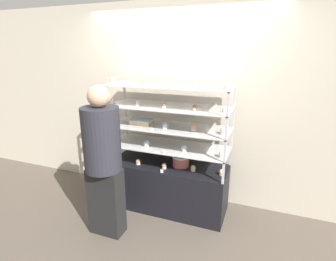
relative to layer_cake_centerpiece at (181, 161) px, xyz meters
name	(u,v)px	position (x,y,z in m)	size (l,w,h in m)	color
ground_plane	(168,206)	(-0.17, -0.01, -0.68)	(20.00, 20.00, 0.00)	brown
back_wall	(179,105)	(-0.17, 0.41, 0.62)	(8.00, 0.05, 2.60)	beige
display_base	(168,186)	(-0.17, -0.01, -0.38)	(1.49, 0.55, 0.61)	black
display_riser_lower	(168,147)	(-0.17, -0.01, 0.17)	(1.49, 0.55, 0.25)	#B7B7BC
display_riser_middle	(168,128)	(-0.17, -0.01, 0.41)	(1.49, 0.55, 0.25)	#B7B7BC
display_riser_upper	(168,107)	(-0.17, -0.01, 0.66)	(1.49, 0.55, 0.25)	#B7B7BC
display_riser_top	(168,86)	(-0.17, -0.01, 0.91)	(1.49, 0.55, 0.25)	#B7B7BC
layer_cake_centerpiece	(181,161)	(0.00, 0.00, 0.00)	(0.21, 0.21, 0.14)	#C66660
sheet_cake_frosted	(142,122)	(-0.51, -0.03, 0.46)	(0.26, 0.18, 0.06)	#DBBC84
cupcake_0	(117,157)	(-0.86, -0.09, -0.04)	(0.06, 0.06, 0.07)	white
cupcake_1	(138,162)	(-0.52, -0.14, -0.04)	(0.06, 0.06, 0.07)	beige
cupcake_2	(164,166)	(-0.17, -0.14, -0.04)	(0.06, 0.06, 0.07)	beige
cupcake_3	(193,168)	(0.18, -0.08, -0.04)	(0.06, 0.06, 0.07)	white
cupcake_4	(222,172)	(0.52, -0.07, -0.04)	(0.06, 0.06, 0.07)	#CCB28C
price_tag_0	(162,171)	(-0.15, -0.26, -0.05)	(0.04, 0.00, 0.04)	white
cupcake_5	(117,139)	(-0.84, -0.10, 0.21)	(0.06, 0.06, 0.08)	white
cupcake_6	(147,144)	(-0.41, -0.12, 0.21)	(0.06, 0.06, 0.08)	white
cupcake_7	(184,148)	(0.07, -0.11, 0.21)	(0.06, 0.06, 0.08)	#CCB28C
cupcake_8	(222,155)	(0.52, -0.15, 0.21)	(0.06, 0.06, 0.08)	white
price_tag_1	(165,152)	(-0.11, -0.26, 0.20)	(0.04, 0.00, 0.04)	white
cupcake_9	(114,121)	(-0.84, -0.14, 0.46)	(0.06, 0.06, 0.07)	white
cupcake_10	(165,126)	(-0.17, -0.10, 0.46)	(0.06, 0.06, 0.07)	white
cupcake_11	(194,128)	(0.17, -0.07, 0.46)	(0.06, 0.06, 0.07)	beige
cupcake_12	(223,131)	(0.51, -0.07, 0.46)	(0.06, 0.06, 0.07)	beige
price_tag_2	(152,130)	(-0.26, -0.26, 0.45)	(0.04, 0.00, 0.04)	white
cupcake_13	(113,101)	(-0.87, -0.09, 0.71)	(0.05, 0.05, 0.07)	beige
cupcake_14	(138,103)	(-0.52, -0.10, 0.71)	(0.05, 0.05, 0.07)	white
cupcake_15	(164,106)	(-0.17, -0.14, 0.71)	(0.05, 0.05, 0.07)	white
cupcake_16	(194,108)	(0.19, -0.12, 0.71)	(0.05, 0.05, 0.07)	#CCB28C
cupcake_17	(225,109)	(0.51, -0.09, 0.71)	(0.05, 0.05, 0.07)	white
price_tag_3	(137,107)	(-0.44, -0.26, 0.70)	(0.04, 0.00, 0.04)	white
cupcake_18	(113,80)	(-0.85, -0.08, 0.96)	(0.07, 0.07, 0.08)	beige
cupcake_19	(145,82)	(-0.41, -0.12, 0.96)	(0.07, 0.07, 0.08)	white
cupcake_20	(184,84)	(0.06, -0.13, 0.96)	(0.07, 0.07, 0.08)	white
cupcake_21	(226,86)	(0.52, -0.12, 0.96)	(0.07, 0.07, 0.08)	#CCB28C
price_tag_4	(178,87)	(0.04, -0.26, 0.95)	(0.04, 0.00, 0.04)	white
donut_glazed	(202,85)	(0.23, 0.04, 0.94)	(0.12, 0.12, 0.03)	#EFE5CC
customer_figure	(103,159)	(-0.63, -0.71, 0.21)	(0.39, 0.39, 1.67)	black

